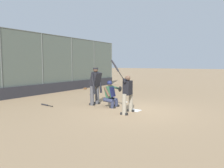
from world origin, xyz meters
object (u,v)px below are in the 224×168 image
at_px(umpire_home, 95,85).
at_px(batter_at_plate, 127,93).
at_px(catcher_behind_plate, 111,93).
at_px(baseball_loose, 127,102).
at_px(fielding_glove_on_dirt, 85,88).
at_px(spare_bat_near_backstop, 45,105).
at_px(spare_bat_by_padding, 93,94).

bearing_deg(umpire_home, batter_at_plate, 67.95).
bearing_deg(catcher_behind_plate, umpire_home, -101.42).
bearing_deg(baseball_loose, batter_at_plate, 29.25).
relative_size(umpire_home, fielding_glove_on_dirt, 5.12).
xyz_separation_m(spare_bat_near_backstop, fielding_glove_on_dirt, (-5.99, -2.61, 0.03)).
distance_m(catcher_behind_plate, baseball_loose, 1.38).
bearing_deg(spare_bat_by_padding, baseball_loose, -134.82).
bearing_deg(fielding_glove_on_dirt, catcher_behind_plate, 48.78).
bearing_deg(baseball_loose, fielding_glove_on_dirt, -122.17).
height_order(spare_bat_near_backstop, baseball_loose, baseball_loose).
distance_m(umpire_home, fielding_glove_on_dirt, 6.39).
bearing_deg(fielding_glove_on_dirt, batter_at_plate, 50.56).
xyz_separation_m(batter_at_plate, spare_bat_near_backstop, (0.66, -3.87, -0.76)).
bearing_deg(baseball_loose, umpire_home, -40.80).
relative_size(umpire_home, baseball_loose, 23.41).
distance_m(fielding_glove_on_dirt, baseball_loose, 6.38).
distance_m(spare_bat_near_backstop, baseball_loose, 3.81).
relative_size(batter_at_plate, baseball_loose, 27.70).
distance_m(catcher_behind_plate, spare_bat_near_backstop, 3.06).
xyz_separation_m(spare_bat_near_backstop, baseball_loose, (-2.59, 2.79, 0.00)).
xyz_separation_m(umpire_home, baseball_loose, (-1.17, 1.01, -0.90)).
bearing_deg(spare_bat_by_padding, umpire_home, -159.72).
relative_size(umpire_home, spare_bat_by_padding, 2.03).
height_order(spare_bat_by_padding, baseball_loose, baseball_loose).
distance_m(batter_at_plate, fielding_glove_on_dirt, 8.43).
relative_size(catcher_behind_plate, umpire_home, 0.67).
bearing_deg(batter_at_plate, baseball_loose, -156.55).
bearing_deg(batter_at_plate, catcher_behind_plate, -126.01).
bearing_deg(fielding_glove_on_dirt, spare_bat_by_padding, 49.27).
relative_size(spare_bat_near_backstop, fielding_glove_on_dirt, 2.52).
bearing_deg(spare_bat_by_padding, fielding_glove_on_dirt, 30.00).
bearing_deg(spare_bat_by_padding, batter_at_plate, -148.07).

